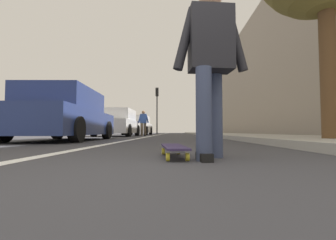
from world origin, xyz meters
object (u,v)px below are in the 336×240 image
Objects in this scene: skateboard at (174,148)px; parked_car_mid at (117,123)px; traffic_light at (157,102)px; pedestrian_distant at (143,121)px; parked_car_near at (65,116)px; parked_car_far at (138,126)px; skater_person at (210,59)px.

skateboard is 0.21× the size of parked_car_mid.
parked_car_mid is 0.92× the size of traffic_light.
parked_car_mid is at bearing 137.13° from pedestrian_distant.
parked_car_near is 15.81m from traffic_light.
skateboard is 16.44m from parked_car_far.
pedestrian_distant reaches higher than parked_car_near.
parked_car_near is 7.70m from pedestrian_distant.
pedestrian_distant is (-7.97, 0.20, -2.18)m from traffic_light.
parked_car_near is (4.49, 3.54, -0.24)m from skater_person.
parked_car_mid is 9.74m from traffic_light.
pedestrian_distant is at bearing 10.76° from skater_person.
traffic_light reaches higher than parked_car_near.
pedestrian_distant is (-4.22, -1.03, 0.17)m from parked_car_far.
skateboard is at bearing -163.05° from parked_car_mid.
skater_person reaches higher than parked_car_mid.
skater_person is at bearing -168.46° from parked_car_far.
skater_person is at bearing -141.76° from parked_car_near.
skater_person is at bearing -174.02° from traffic_light.
traffic_light is (19.91, 1.76, 2.97)m from skateboard.
parked_car_far is (11.82, -0.21, 0.02)m from parked_car_near.
skater_person is 0.40× the size of parked_car_mid.
pedestrian_distant reaches higher than parked_car_far.
parked_car_far is at bearing 13.75° from pedestrian_distant.
traffic_light is (20.06, 2.10, 2.13)m from skater_person.
parked_car_far is at bearing -2.42° from parked_car_mid.
parked_car_near is 6.23m from parked_car_mid.
skateboard is at bearing -170.71° from pedestrian_distant.
parked_car_near is 1.10× the size of parked_car_mid.
parked_car_mid is at bearing 18.40° from skater_person.
traffic_light is (9.34, -1.47, 2.36)m from parked_car_mid.
parked_car_near is (4.34, 3.19, 0.60)m from skateboard.
parked_car_far is 2.71× the size of pedestrian_distant.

